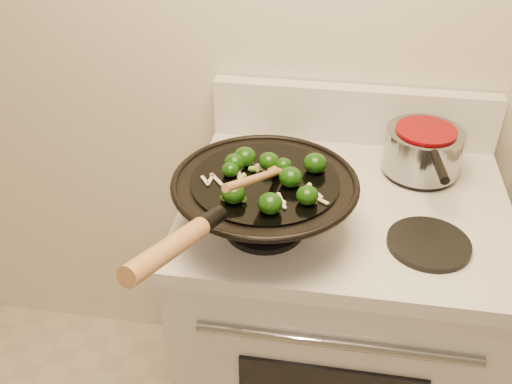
# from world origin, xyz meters

# --- Properties ---
(stove) EXTENTS (0.78, 0.67, 1.08)m
(stove) POSITION_xyz_m (-0.04, 1.17, 0.47)
(stove) COLOR silver
(stove) RESTS_ON ground
(wok) EXTENTS (0.40, 0.65, 0.25)m
(wok) POSITION_xyz_m (-0.22, 1.02, 1.00)
(wok) COLOR black
(wok) RESTS_ON stove
(stirfry) EXTENTS (0.28, 0.25, 0.04)m
(stirfry) POSITION_xyz_m (-0.21, 1.01, 1.07)
(stirfry) COLOR #0F3307
(stirfry) RESTS_ON wok
(wooden_spoon) EXTENTS (0.11, 0.28, 0.12)m
(wooden_spoon) POSITION_xyz_m (-0.21, 0.98, 1.09)
(wooden_spoon) COLOR #9B6A3D
(wooden_spoon) RESTS_ON wok
(saucepan) EXTENTS (0.19, 0.31, 0.11)m
(saucepan) POSITION_xyz_m (0.14, 1.32, 0.99)
(saucepan) COLOR gray
(saucepan) RESTS_ON stove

